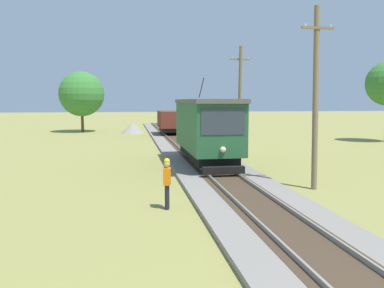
% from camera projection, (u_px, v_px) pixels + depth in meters
% --- Properties ---
extents(red_tram, '(2.60, 8.54, 4.79)m').
position_uv_depth(red_tram, '(207.00, 128.00, 22.59)').
color(red_tram, '#235633').
rests_on(red_tram, rail_right).
extents(freight_car, '(2.40, 5.20, 2.31)m').
position_uv_depth(freight_car, '(170.00, 121.00, 42.35)').
color(freight_car, maroon).
rests_on(freight_car, rail_right).
extents(utility_pole_near_tram, '(1.40, 0.49, 7.63)m').
position_uv_depth(utility_pole_near_tram, '(316.00, 97.00, 16.60)').
color(utility_pole_near_tram, '#7A664C').
rests_on(utility_pole_near_tram, ground).
extents(utility_pole_mid, '(1.40, 0.55, 7.50)m').
position_uv_depth(utility_pole_mid, '(240.00, 99.00, 27.93)').
color(utility_pole_mid, '#7A664C').
rests_on(utility_pole_mid, ground).
extents(gravel_pile, '(2.77, 2.77, 1.18)m').
position_uv_depth(gravel_pile, '(133.00, 128.00, 45.98)').
color(gravel_pile, gray).
rests_on(gravel_pile, ground).
extents(track_worker, '(0.30, 0.42, 1.78)m').
position_uv_depth(track_worker, '(167.00, 181.00, 13.70)').
color(track_worker, black).
rests_on(track_worker, ground).
extents(tree_right_near, '(5.30, 5.30, 7.19)m').
position_uv_depth(tree_right_near, '(82.00, 94.00, 47.14)').
color(tree_right_near, '#4C3823').
rests_on(tree_right_near, ground).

